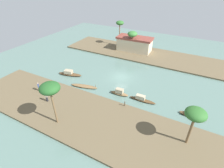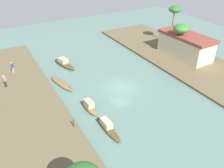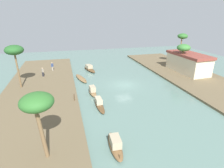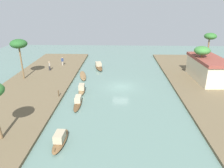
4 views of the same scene
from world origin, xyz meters
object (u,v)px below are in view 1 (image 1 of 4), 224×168
object	(u,v)px
sampan_midstream	(120,93)
person_by_mooring	(47,97)
sampan_open_hull	(70,74)
palm_tree_left_far	(196,115)
sampan_near_left_bank	(193,115)
sampan_downstream_large	(142,99)
riverside_building	(134,44)
palm_tree_right_tall	(132,34)
palm_tree_right_short	(120,24)
palm_tree_left_near	(50,89)
mooring_post	(125,104)
sampan_with_tall_canopy	(84,86)
person_on_near_bank	(39,87)

from	to	relation	value
sampan_midstream	person_by_mooring	size ratio (longest dim) A/B	1.98
sampan_open_hull	palm_tree_left_far	world-z (taller)	palm_tree_left_far
sampan_near_left_bank	palm_tree_left_far	world-z (taller)	palm_tree_left_far
sampan_downstream_large	riverside_building	size ratio (longest dim) A/B	0.48
sampan_downstream_large	riverside_building	world-z (taller)	riverside_building
person_by_mooring	riverside_building	world-z (taller)	riverside_building
person_by_mooring	sampan_midstream	bearing A→B (deg)	8.18
sampan_near_left_bank	sampan_downstream_large	size ratio (longest dim) A/B	0.87
palm_tree_right_tall	riverside_building	xyz separation A→B (m)	(0.26, 1.25, -2.87)
sampan_open_hull	palm_tree_right_short	world-z (taller)	palm_tree_right_short
sampan_midstream	palm_tree_right_tall	world-z (taller)	palm_tree_right_tall
palm_tree_right_short	palm_tree_right_tall	bearing A→B (deg)	-30.97
sampan_midstream	sampan_open_hull	size ratio (longest dim) A/B	0.63
person_by_mooring	palm_tree_right_short	size ratio (longest dim) A/B	0.24
palm_tree_left_near	riverside_building	bearing A→B (deg)	91.09
person_by_mooring	palm_tree_right_short	distance (m)	30.43
sampan_open_hull	sampan_near_left_bank	bearing A→B (deg)	-17.00
mooring_post	person_by_mooring	bearing A→B (deg)	-157.58
sampan_with_tall_canopy	palm_tree_right_short	xyz separation A→B (m)	(-3.67, 23.08, 6.37)
sampan_near_left_bank	palm_tree_right_tall	bearing A→B (deg)	135.99
person_on_near_bank	palm_tree_right_short	xyz separation A→B (m)	(2.56, 28.31, 5.42)
sampan_with_tall_canopy	sampan_open_hull	bearing A→B (deg)	144.07
palm_tree_left_near	palm_tree_right_short	size ratio (longest dim) A/B	0.95
sampan_midstream	palm_tree_right_tall	distance (m)	20.37
sampan_with_tall_canopy	palm_tree_right_short	size ratio (longest dim) A/B	0.77
sampan_open_hull	mooring_post	distance (m)	15.47
palm_tree_left_near	riverside_building	size ratio (longest dim) A/B	0.70
mooring_post	palm_tree_right_short	world-z (taller)	palm_tree_right_short
sampan_open_hull	palm_tree_left_near	distance (m)	15.53
sampan_open_hull	mooring_post	xyz separation A→B (m)	(14.89, -4.19, 0.37)
sampan_with_tall_canopy	riverside_building	world-z (taller)	riverside_building
sampan_with_tall_canopy	person_on_near_bank	world-z (taller)	person_on_near_bank
mooring_post	palm_tree_left_near	bearing A→B (deg)	-131.86
sampan_near_left_bank	mooring_post	size ratio (longest dim) A/B	4.41
person_on_near_bank	mooring_post	xyz separation A→B (m)	(15.66, 3.38, -0.38)
palm_tree_left_near	sampan_midstream	bearing A→B (deg)	66.02
mooring_post	riverside_building	size ratio (longest dim) A/B	0.09
person_on_near_bank	riverside_building	size ratio (longest dim) A/B	0.18
sampan_open_hull	palm_tree_right_tall	bearing A→B (deg)	54.64
person_by_mooring	palm_tree_right_short	world-z (taller)	palm_tree_right_short
sampan_near_left_bank	palm_tree_right_short	xyz separation A→B (m)	(-23.24, 22.07, 6.15)
palm_tree_right_tall	riverside_building	bearing A→B (deg)	78.35
palm_tree_right_short	palm_tree_left_near	bearing A→B (deg)	-79.68
sampan_with_tall_canopy	sampan_midstream	xyz separation A→B (m)	(7.10, 0.99, 0.25)
person_on_near_bank	palm_tree_right_tall	xyz separation A→B (m)	(7.70, 25.23, 3.94)
sampan_midstream	palm_tree_right_tall	bearing A→B (deg)	103.13
mooring_post	palm_tree_right_short	bearing A→B (deg)	117.72
sampan_with_tall_canopy	sampan_near_left_bank	world-z (taller)	sampan_near_left_bank
person_on_near_bank	riverside_building	xyz separation A→B (m)	(7.95, 26.48, 1.08)
palm_tree_right_tall	riverside_building	size ratio (longest dim) A/B	0.58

